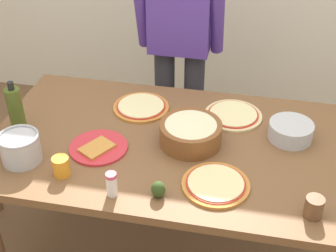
% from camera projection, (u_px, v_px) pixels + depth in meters
% --- Properties ---
extents(dining_table, '(1.60, 0.96, 0.76)m').
position_uv_depth(dining_table, '(166.00, 157.00, 2.22)').
color(dining_table, brown).
rests_on(dining_table, ground).
extents(person_cook, '(0.49, 0.25, 1.62)m').
position_uv_depth(person_cook, '(180.00, 35.00, 2.69)').
color(person_cook, '#2D2D38').
rests_on(person_cook, ground).
extents(pizza_raw_on_board, '(0.28, 0.28, 0.02)m').
position_uv_depth(pizza_raw_on_board, '(233.00, 115.00, 2.33)').
color(pizza_raw_on_board, beige).
rests_on(pizza_raw_on_board, dining_table).
extents(pizza_cooked_on_tray, '(0.28, 0.28, 0.02)m').
position_uv_depth(pizza_cooked_on_tray, '(216.00, 184.00, 1.92)').
color(pizza_cooked_on_tray, '#C67A33').
rests_on(pizza_cooked_on_tray, dining_table).
extents(pizza_second_cooked, '(0.28, 0.28, 0.02)m').
position_uv_depth(pizza_second_cooked, '(141.00, 107.00, 2.39)').
color(pizza_second_cooked, '#C67A33').
rests_on(pizza_second_cooked, dining_table).
extents(plate_with_slice, '(0.26, 0.26, 0.02)m').
position_uv_depth(plate_with_slice, '(98.00, 147.00, 2.12)').
color(plate_with_slice, red).
rests_on(plate_with_slice, dining_table).
extents(popcorn_bowl, '(0.28, 0.28, 0.11)m').
position_uv_depth(popcorn_bowl, '(191.00, 131.00, 2.12)').
color(popcorn_bowl, brown).
rests_on(popcorn_bowl, dining_table).
extents(mixing_bowl_steel, '(0.20, 0.20, 0.08)m').
position_uv_depth(mixing_bowl_steel, '(291.00, 131.00, 2.16)').
color(mixing_bowl_steel, '#B7B7BC').
rests_on(mixing_bowl_steel, dining_table).
extents(olive_oil_bottle, '(0.07, 0.07, 0.26)m').
position_uv_depth(olive_oil_bottle, '(16.00, 109.00, 2.18)').
color(olive_oil_bottle, '#47561E').
rests_on(olive_oil_bottle, dining_table).
extents(steel_pot, '(0.17, 0.17, 0.13)m').
position_uv_depth(steel_pot, '(20.00, 148.00, 2.02)').
color(steel_pot, '#B7B7BC').
rests_on(steel_pot, dining_table).
extents(cup_orange, '(0.07, 0.07, 0.08)m').
position_uv_depth(cup_orange, '(61.00, 166.00, 1.95)').
color(cup_orange, orange).
rests_on(cup_orange, dining_table).
extents(cup_small_brown, '(0.07, 0.07, 0.08)m').
position_uv_depth(cup_small_brown, '(314.00, 207.00, 1.76)').
color(cup_small_brown, brown).
rests_on(cup_small_brown, dining_table).
extents(salt_shaker, '(0.04, 0.04, 0.11)m').
position_uv_depth(salt_shaker, '(112.00, 184.00, 1.85)').
color(salt_shaker, white).
rests_on(salt_shaker, dining_table).
extents(avocado, '(0.06, 0.06, 0.07)m').
position_uv_depth(avocado, '(158.00, 189.00, 1.85)').
color(avocado, '#2D4219').
rests_on(avocado, dining_table).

